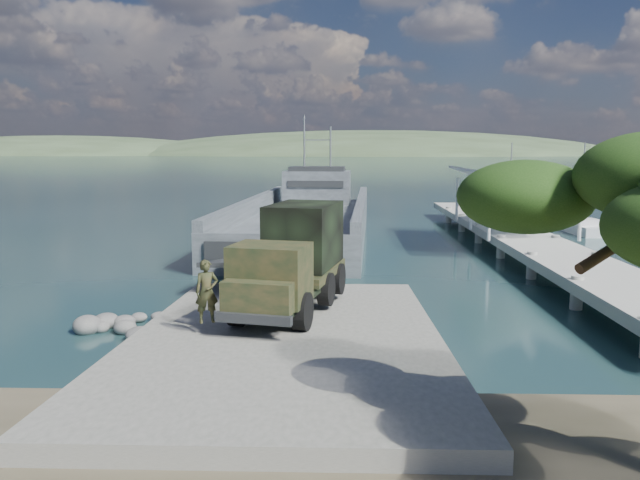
% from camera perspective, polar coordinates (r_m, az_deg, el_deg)
% --- Properties ---
extents(ground, '(1400.00, 1400.00, 0.00)m').
position_cam_1_polar(ground, '(22.15, -2.74, -8.75)').
color(ground, '#173738').
rests_on(ground, ground).
extents(boat_ramp, '(10.00, 18.00, 0.50)m').
position_cam_1_polar(boat_ramp, '(21.12, -2.96, -8.90)').
color(boat_ramp, slate).
rests_on(boat_ramp, ground).
extents(shoreline_rocks, '(3.20, 5.60, 0.90)m').
position_cam_1_polar(shoreline_rocks, '(23.90, -17.78, -7.86)').
color(shoreline_rocks, '#5A5B58').
rests_on(shoreline_rocks, ground).
extents(distant_headlands, '(1000.00, 240.00, 48.00)m').
position_cam_1_polar(distant_headlands, '(583.14, 6.54, 7.71)').
color(distant_headlands, '#384A2E').
rests_on(distant_headlands, ground).
extents(pier, '(6.40, 44.00, 6.10)m').
position_cam_1_polar(pier, '(41.73, 17.45, 1.24)').
color(pier, '#B5B6AB').
rests_on(pier, ground).
extents(landing_craft, '(10.22, 34.46, 10.13)m').
position_cam_1_polar(landing_craft, '(45.84, -1.32, 1.26)').
color(landing_craft, '#3E4549').
rests_on(landing_craft, ground).
extents(military_truck, '(4.21, 8.61, 3.84)m').
position_cam_1_polar(military_truck, '(23.66, -2.39, -1.62)').
color(military_truck, black).
rests_on(military_truck, boat_ramp).
extents(soldier, '(0.88, 0.72, 2.07)m').
position_cam_1_polar(soldier, '(20.70, -10.29, -5.69)').
color(soldier, black).
rests_on(soldier, boat_ramp).
extents(sailboat_near, '(2.06, 5.97, 7.15)m').
position_cam_1_polar(sailboat_near, '(52.20, 22.73, 0.99)').
color(sailboat_near, white).
rests_on(sailboat_near, ground).
extents(sailboat_far, '(3.14, 6.15, 7.20)m').
position_cam_1_polar(sailboat_far, '(56.97, 16.94, 1.85)').
color(sailboat_far, white).
rests_on(sailboat_far, ground).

